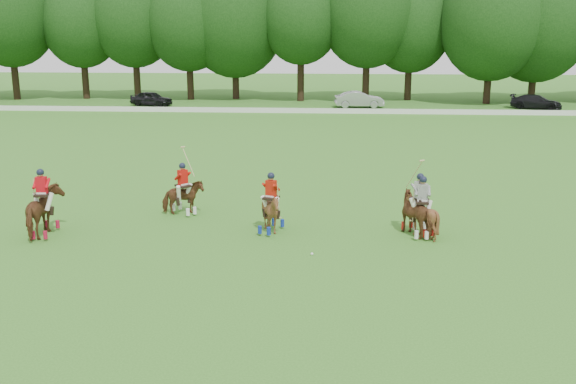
# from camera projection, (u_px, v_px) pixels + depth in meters

# --- Properties ---
(ground) EXTENTS (180.00, 180.00, 0.00)m
(ground) POSITION_uv_depth(u_px,v_px,m) (221.00, 268.00, 19.81)
(ground) COLOR #336A1E
(ground) RESTS_ON ground
(tree_line) EXTENTS (117.98, 14.32, 14.75)m
(tree_line) POSITION_uv_depth(u_px,v_px,m) (304.00, 18.00, 64.21)
(tree_line) COLOR black
(tree_line) RESTS_ON ground
(boundary_rail) EXTENTS (120.00, 0.10, 0.44)m
(boundary_rail) POSITION_uv_depth(u_px,v_px,m) (295.00, 111.00, 56.49)
(boundary_rail) COLOR white
(boundary_rail) RESTS_ON ground
(car_left) EXTENTS (4.38, 2.70, 1.39)m
(car_left) POSITION_uv_depth(u_px,v_px,m) (151.00, 99.00, 61.70)
(car_left) COLOR black
(car_left) RESTS_ON ground
(car_mid) EXTENTS (4.70, 1.94, 1.51)m
(car_mid) POSITION_uv_depth(u_px,v_px,m) (359.00, 100.00, 60.31)
(car_mid) COLOR #ACACB2
(car_mid) RESTS_ON ground
(car_right) EXTENTS (4.89, 3.54, 1.32)m
(car_right) POSITION_uv_depth(u_px,v_px,m) (536.00, 102.00, 59.22)
(car_right) COLOR black
(car_right) RESTS_ON ground
(polo_red_a) EXTENTS (1.31, 2.13, 2.43)m
(polo_red_a) POSITION_uv_depth(u_px,v_px,m) (44.00, 211.00, 22.76)
(polo_red_a) COLOR #4E2714
(polo_red_a) RESTS_ON ground
(polo_red_b) EXTENTS (1.75, 1.76, 2.63)m
(polo_red_b) POSITION_uv_depth(u_px,v_px,m) (184.00, 197.00, 25.43)
(polo_red_b) COLOR #4E2714
(polo_red_b) RESTS_ON ground
(polo_red_c) EXTENTS (1.62, 1.71, 2.22)m
(polo_red_c) POSITION_uv_depth(u_px,v_px,m) (271.00, 211.00, 23.14)
(polo_red_c) COLOR #4E2714
(polo_red_c) RESTS_ON ground
(polo_stripe_a) EXTENTS (1.73, 1.96, 2.79)m
(polo_stripe_a) POSITION_uv_depth(u_px,v_px,m) (418.00, 213.00, 22.87)
(polo_stripe_a) COLOR #4E2714
(polo_stripe_a) RESTS_ON ground
(polo_stripe_b) EXTENTS (1.27, 1.41, 2.19)m
(polo_stripe_b) POSITION_uv_depth(u_px,v_px,m) (421.00, 215.00, 22.69)
(polo_stripe_b) COLOR #4E2714
(polo_stripe_b) RESTS_ON ground
(polo_ball) EXTENTS (0.09, 0.09, 0.09)m
(polo_ball) POSITION_uv_depth(u_px,v_px,m) (312.00, 254.00, 20.94)
(polo_ball) COLOR white
(polo_ball) RESTS_ON ground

